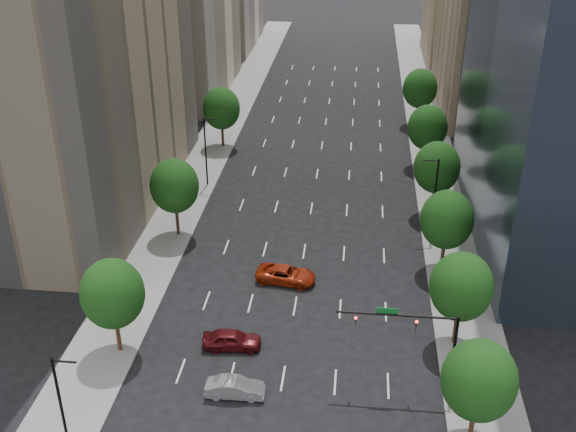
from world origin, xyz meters
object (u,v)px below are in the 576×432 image
(car_silver, at_px, (235,388))
(car_red_far, at_px, (286,275))
(traffic_signal, at_px, (422,335))
(car_maroon, at_px, (232,339))

(car_silver, relative_size, car_red_far, 0.79)
(traffic_signal, xyz_separation_m, car_silver, (-13.95, -2.34, -4.42))
(car_maroon, relative_size, car_silver, 1.08)
(traffic_signal, relative_size, car_silver, 1.99)
(traffic_signal, height_order, car_red_far, traffic_signal)
(car_maroon, xyz_separation_m, car_silver, (1.30, -5.75, -0.09))
(traffic_signal, height_order, car_silver, traffic_signal)
(car_maroon, bearing_deg, traffic_signal, -107.11)
(car_red_far, bearing_deg, traffic_signal, -132.37)
(traffic_signal, relative_size, car_red_far, 1.57)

